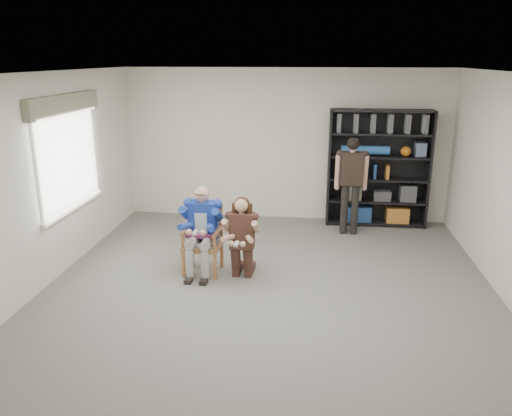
% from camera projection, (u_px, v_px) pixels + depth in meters
% --- Properties ---
extents(room_shell, '(6.00, 7.00, 2.80)m').
position_uv_depth(room_shell, '(267.00, 195.00, 5.94)').
color(room_shell, silver).
rests_on(room_shell, ground).
extents(floor, '(6.00, 7.00, 0.01)m').
position_uv_depth(floor, '(266.00, 301.00, 6.35)').
color(floor, '#616059').
rests_on(floor, ground).
extents(window_left, '(0.16, 2.00, 1.75)m').
position_uv_depth(window_left, '(69.00, 155.00, 7.16)').
color(window_left, white).
rests_on(window_left, room_shell).
extents(armchair, '(0.59, 0.57, 0.98)m').
position_uv_depth(armchair, '(202.00, 240.00, 7.07)').
color(armchair, '#975A30').
rests_on(armchair, floor).
extents(seated_man, '(0.58, 0.79, 1.27)m').
position_uv_depth(seated_man, '(202.00, 230.00, 7.02)').
color(seated_man, '#172298').
rests_on(seated_man, floor).
extents(kneeling_woman, '(0.52, 0.80, 1.16)m').
position_uv_depth(kneeling_woman, '(242.00, 239.00, 6.86)').
color(kneeling_woman, '#3E2621').
rests_on(kneeling_woman, floor).
extents(bookshelf, '(1.80, 0.38, 2.10)m').
position_uv_depth(bookshelf, '(378.00, 169.00, 8.97)').
color(bookshelf, black).
rests_on(bookshelf, floor).
extents(standing_man, '(0.53, 0.30, 1.70)m').
position_uv_depth(standing_man, '(351.00, 187.00, 8.53)').
color(standing_man, black).
rests_on(standing_man, floor).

